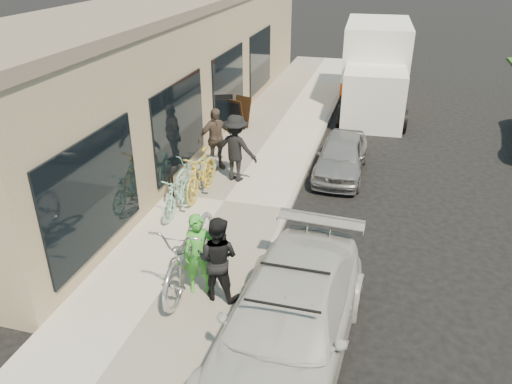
# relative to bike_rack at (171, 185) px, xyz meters

# --- Properties ---
(ground) EXTENTS (120.00, 120.00, 0.00)m
(ground) POSITION_rel_bike_rack_xyz_m (3.14, -2.52, -0.65)
(ground) COLOR black
(ground) RESTS_ON ground
(sidewalk) EXTENTS (3.00, 34.00, 0.15)m
(sidewalk) POSITION_rel_bike_rack_xyz_m (1.14, 0.48, -0.57)
(sidewalk) COLOR beige
(sidewalk) RESTS_ON ground
(curb) EXTENTS (0.12, 34.00, 0.13)m
(curb) POSITION_rel_bike_rack_xyz_m (2.69, 0.48, -0.58)
(curb) COLOR #A19A93
(curb) RESTS_ON ground
(storefront) EXTENTS (3.60, 20.00, 4.22)m
(storefront) POSITION_rel_bike_rack_xyz_m (-2.11, 5.47, 1.47)
(storefront) COLOR #C5B189
(storefront) RESTS_ON ground
(bike_rack) EXTENTS (0.23, 0.56, 0.83)m
(bike_rack) POSITION_rel_bike_rack_xyz_m (0.00, 0.00, 0.00)
(bike_rack) COLOR black
(bike_rack) RESTS_ON sidewalk
(sandwich_board) EXTENTS (0.80, 0.80, 1.01)m
(sandwich_board) POSITION_rel_bike_rack_xyz_m (-0.07, 5.60, 0.02)
(sandwich_board) COLOR black
(sandwich_board) RESTS_ON sidewalk
(sedan_white) EXTENTS (2.15, 4.74, 1.39)m
(sedan_white) POSITION_rel_bike_rack_xyz_m (3.62, -3.89, 0.02)
(sedan_white) COLOR silver
(sedan_white) RESTS_ON ground
(sedan_silver) EXTENTS (1.30, 3.18, 1.08)m
(sedan_silver) POSITION_rel_bike_rack_xyz_m (3.62, 3.12, -0.11)
(sedan_silver) COLOR gray
(sedan_silver) RESTS_ON ground
(moving_truck) EXTENTS (2.64, 6.31, 3.05)m
(moving_truck) POSITION_rel_bike_rack_xyz_m (4.04, 9.87, 0.70)
(moving_truck) COLOR white
(moving_truck) RESTS_ON ground
(tandem_bike) EXTENTS (1.04, 2.64, 1.37)m
(tandem_bike) POSITION_rel_bike_rack_xyz_m (1.55, -2.60, 0.18)
(tandem_bike) COLOR silver
(tandem_bike) RESTS_ON sidewalk
(woman_rider) EXTENTS (0.65, 0.55, 1.51)m
(woman_rider) POSITION_rel_bike_rack_xyz_m (1.82, -2.88, 0.26)
(woman_rider) COLOR green
(woman_rider) RESTS_ON sidewalk
(man_standing) EXTENTS (0.79, 0.63, 1.57)m
(man_standing) POSITION_rel_bike_rack_xyz_m (2.19, -2.96, 0.29)
(man_standing) COLOR black
(man_standing) RESTS_ON sidewalk
(cruiser_bike_a) EXTENTS (0.52, 1.62, 0.96)m
(cruiser_bike_a) POSITION_rel_bike_rack_xyz_m (0.32, -0.31, -0.02)
(cruiser_bike_a) COLOR #8DD2BE
(cruiser_bike_a) RESTS_ON sidewalk
(cruiser_bike_b) EXTENTS (1.05, 1.69, 0.84)m
(cruiser_bike_b) POSITION_rel_bike_rack_xyz_m (0.16, 1.24, -0.08)
(cruiser_bike_b) COLOR #8DD2BE
(cruiser_bike_b) RESTS_ON sidewalk
(cruiser_bike_c) EXTENTS (0.54, 1.88, 1.13)m
(cruiser_bike_c) POSITION_rel_bike_rack_xyz_m (0.49, 0.68, 0.07)
(cruiser_bike_c) COLOR gold
(cruiser_bike_c) RESTS_ON sidewalk
(bystander_a) EXTENTS (1.23, 0.83, 1.75)m
(bystander_a) POSITION_rel_bike_rack_xyz_m (1.06, 1.72, 0.38)
(bystander_a) COLOR black
(bystander_a) RESTS_ON sidewalk
(bystander_b) EXTENTS (1.00, 1.00, 1.70)m
(bystander_b) POSITION_rel_bike_rack_xyz_m (0.31, 2.28, 0.35)
(bystander_b) COLOR brown
(bystander_b) RESTS_ON sidewalk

